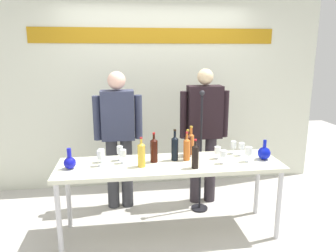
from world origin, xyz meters
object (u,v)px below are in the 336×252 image
(wine_bottle_1, at_px, (188,145))
(wine_glass_right_1, at_px, (233,145))
(wine_glass_left_3, at_px, (100,155))
(wine_glass_right_3, at_px, (241,146))
(presenter_left, at_px, (118,133))
(wine_glass_right_0, at_px, (218,150))
(wine_glass_left_2, at_px, (101,153))
(wine_glass_left_1, at_px, (120,150))
(wine_bottle_0, at_px, (195,156))
(decanter_blue_left, at_px, (70,162))
(display_table, at_px, (170,169))
(presenter_right, at_px, (204,128))
(wine_glass_right_2, at_px, (249,151))
(decanter_blue_right, at_px, (264,153))
(wine_glass_right_4, at_px, (223,154))
(wine_glass_left_0, at_px, (123,153))
(microphone_stand, at_px, (200,172))
(wine_bottle_6, at_px, (191,143))
(wine_bottle_3, at_px, (154,149))
(wine_bottle_5, at_px, (141,154))
(wine_bottle_2, at_px, (175,147))
(wine_bottle_4, at_px, (187,148))

(wine_bottle_1, relative_size, wine_glass_right_1, 2.08)
(wine_glass_left_3, relative_size, wine_glass_right_3, 1.11)
(presenter_left, bearing_deg, wine_glass_right_0, -30.69)
(wine_glass_left_2, bearing_deg, wine_glass_left_1, 10.40)
(wine_bottle_0, bearing_deg, decanter_blue_left, 172.91)
(display_table, distance_m, presenter_right, 0.89)
(wine_bottle_1, bearing_deg, presenter_right, 58.52)
(wine_glass_right_1, height_order, wine_glass_right_2, wine_glass_right_2)
(wine_glass_left_3, bearing_deg, decanter_blue_left, -172.69)
(decanter_blue_right, relative_size, wine_glass_right_1, 1.48)
(wine_glass_right_0, height_order, wine_glass_right_3, wine_glass_right_3)
(presenter_left, relative_size, wine_glass_right_4, 11.90)
(wine_glass_left_3, bearing_deg, wine_glass_right_0, 2.42)
(presenter_left, xyz_separation_m, wine_glass_left_0, (0.05, -0.61, -0.06))
(wine_glass_left_0, relative_size, microphone_stand, 0.10)
(wine_bottle_6, bearing_deg, microphone_stand, 50.68)
(wine_bottle_3, bearing_deg, wine_glass_left_1, 164.16)
(wine_bottle_1, relative_size, wine_bottle_5, 1.00)
(decanter_blue_right, bearing_deg, wine_glass_left_3, 178.75)
(wine_glass_left_1, height_order, wine_glass_right_4, wine_glass_left_1)
(presenter_left, bearing_deg, microphone_stand, -13.05)
(wine_bottle_2, height_order, wine_glass_left_2, wine_bottle_2)
(decanter_blue_right, relative_size, wine_glass_right_3, 1.47)
(wine_glass_left_0, height_order, wine_glass_right_2, wine_glass_right_2)
(wine_glass_right_2, xyz_separation_m, microphone_stand, (-0.37, 0.53, -0.41))
(wine_glass_right_1, bearing_deg, wine_glass_right_2, -77.20)
(wine_bottle_2, relative_size, wine_glass_left_3, 2.07)
(display_table, height_order, presenter_left, presenter_left)
(microphone_stand, bearing_deg, wine_glass_left_0, -156.42)
(presenter_left, bearing_deg, wine_bottle_6, -27.96)
(decanter_blue_right, bearing_deg, presenter_right, 123.79)
(wine_glass_left_1, bearing_deg, decanter_blue_left, -159.35)
(display_table, relative_size, wine_glass_right_2, 14.36)
(wine_bottle_1, relative_size, wine_glass_left_0, 2.07)
(wine_bottle_1, bearing_deg, wine_bottle_4, -105.82)
(display_table, xyz_separation_m, wine_glass_left_3, (-0.69, 0.01, 0.18))
(wine_glass_right_2, bearing_deg, wine_glass_right_3, 90.13)
(wine_glass_left_1, distance_m, wine_glass_right_2, 1.32)
(wine_bottle_2, bearing_deg, display_table, -126.69)
(presenter_left, distance_m, wine_bottle_6, 0.90)
(display_table, relative_size, presenter_right, 1.34)
(wine_glass_left_3, height_order, wine_glass_right_1, wine_glass_left_3)
(presenter_right, relative_size, wine_glass_right_2, 10.69)
(presenter_left, distance_m, wine_glass_left_0, 0.62)
(display_table, height_order, wine_glass_left_2, wine_glass_left_2)
(wine_bottle_2, height_order, wine_glass_left_1, wine_bottle_2)
(wine_bottle_6, height_order, wine_glass_right_4, wine_bottle_6)
(wine_glass_left_0, bearing_deg, wine_glass_left_1, 109.62)
(wine_bottle_6, height_order, wine_glass_left_3, wine_bottle_6)
(wine_glass_right_1, bearing_deg, decanter_blue_right, -42.59)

